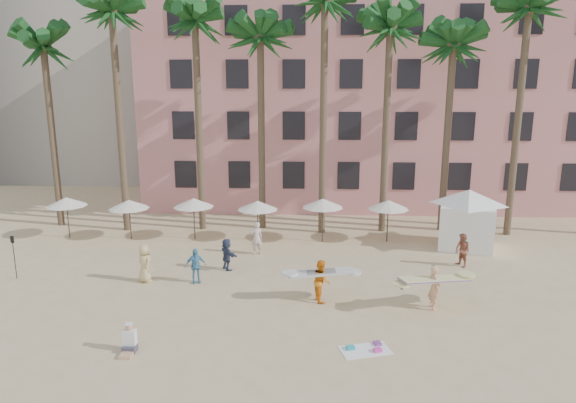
% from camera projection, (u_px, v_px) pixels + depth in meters
% --- Properties ---
extents(ground, '(120.00, 120.00, 0.00)m').
position_uv_depth(ground, '(251.00, 337.00, 19.81)').
color(ground, '#D1B789').
rests_on(ground, ground).
extents(pink_hotel, '(35.00, 14.00, 16.00)m').
position_uv_depth(pink_hotel, '(368.00, 103.00, 43.02)').
color(pink_hotel, '#D98488').
rests_on(pink_hotel, ground).
extents(palm_row, '(44.40, 5.40, 16.30)m').
position_uv_depth(palm_row, '(284.00, 27.00, 31.48)').
color(palm_row, brown).
rests_on(palm_row, ground).
extents(umbrella_row, '(22.50, 2.70, 2.73)m').
position_uv_depth(umbrella_row, '(225.00, 204.00, 31.59)').
color(umbrella_row, '#332B23').
rests_on(umbrella_row, ground).
extents(cabana, '(5.59, 5.59, 3.50)m').
position_uv_depth(cabana, '(468.00, 213.00, 30.28)').
color(cabana, white).
rests_on(cabana, ground).
extents(beach_towel, '(2.00, 1.45, 0.14)m').
position_uv_depth(beach_towel, '(366.00, 349.00, 18.82)').
color(beach_towel, white).
rests_on(beach_towel, ground).
extents(carrier_yellow, '(3.32, 1.92, 1.94)m').
position_uv_depth(carrier_yellow, '(434.00, 285.00, 22.06)').
color(carrier_yellow, tan).
rests_on(carrier_yellow, ground).
extents(carrier_white, '(2.88, 1.08, 1.90)m').
position_uv_depth(carrier_white, '(321.00, 279.00, 22.90)').
color(carrier_white, orange).
rests_on(carrier_white, ground).
extents(beachgoers, '(17.26, 5.30, 1.90)m').
position_uv_depth(beachgoers, '(264.00, 255.00, 26.55)').
color(beachgoers, tan).
rests_on(beachgoers, ground).
extents(paddle, '(0.18, 0.04, 2.23)m').
position_uv_depth(paddle, '(14.00, 252.00, 25.41)').
color(paddle, black).
rests_on(paddle, ground).
extents(seated_man, '(0.48, 0.83, 1.08)m').
position_uv_depth(seated_man, '(129.00, 343.00, 18.60)').
color(seated_man, '#3F3F4C').
rests_on(seated_man, ground).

